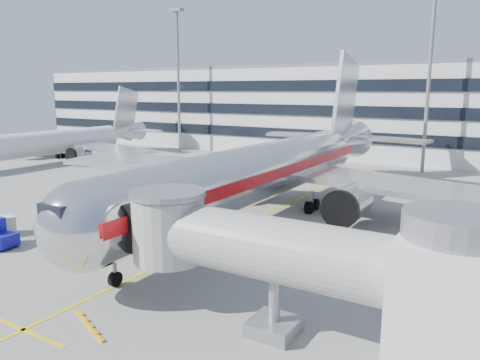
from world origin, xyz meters
The scene contains 14 objects.
ground centered at (0.00, 0.00, 0.00)m, with size 180.00×180.00×0.00m, color gray.
lead_in_line centered at (0.00, 10.00, 0.01)m, with size 0.25×70.00×0.01m, color yellow.
stop_bar centered at (0.00, -14.00, 0.01)m, with size 6.00×0.25×0.01m, color yellow.
main_jet centered at (0.00, 11.72, 4.23)m, with size 50.95×48.70×16.06m.
jet_bridge centered at (12.18, -8.00, 3.87)m, with size 17.80×4.50×7.00m.
terminal centered at (0.00, 57.95, 7.80)m, with size 150.00×24.25×15.60m.
light_mast_west centered at (-35.00, 42.00, 14.88)m, with size 2.40×1.20×25.45m.
light_mast_centre centered at (8.00, 42.00, 14.88)m, with size 2.40×1.20×25.45m.
second_jet centered at (-44.22, 22.80, 3.18)m, with size 38.21×36.52×12.04m.
belt_loader centered at (-4.00, -1.49, 0.56)m, with size 4.16×1.77×1.96m.
cargo_container_left centered at (-17.82, 1.80, 0.77)m, with size 1.90×1.90×1.54m.
cargo_container_right centered at (-13.58, 0.99, 0.94)m, with size 1.89×1.89×1.87m.
cargo_container_front centered at (-14.92, -5.44, 0.76)m, with size 1.82×1.82×1.51m.
ramp_worker centered at (-10.21, -1.89, 1.02)m, with size 0.74×0.49×2.04m, color #7DEF19.
Camera 1 is at (19.75, -26.28, 11.42)m, focal length 35.00 mm.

